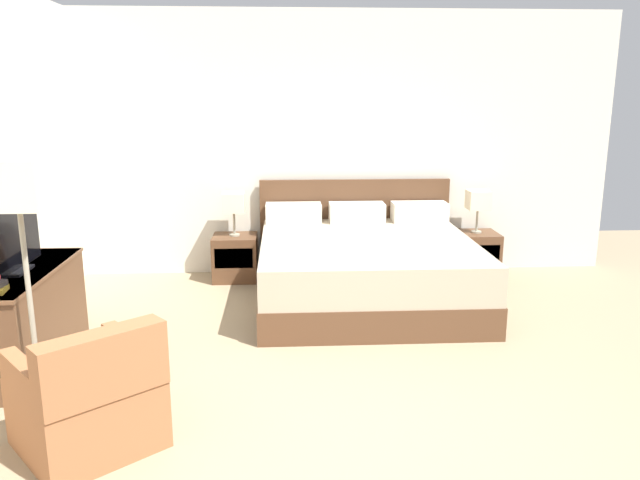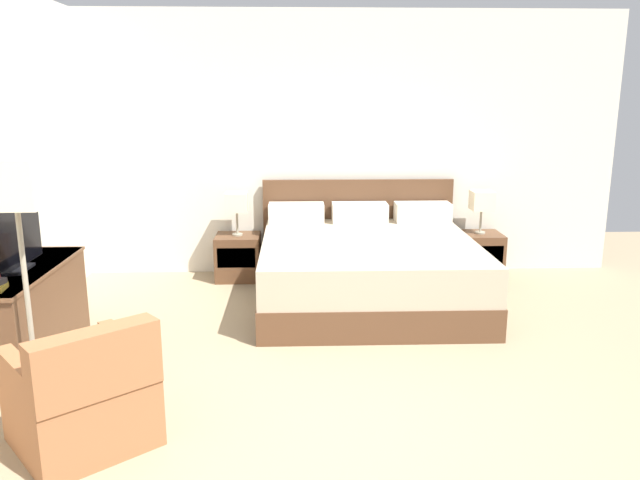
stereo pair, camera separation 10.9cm
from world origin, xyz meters
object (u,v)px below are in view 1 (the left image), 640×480
object	(u,v)px
tv	(11,237)
nightstand_left	(235,257)
bed	(366,267)
nightstand_right	(475,254)
table_lamp_left	(234,203)
table_lamp_right	(478,201)
dresser	(22,317)
floor_lamp	(18,199)
armchair_by_window	(89,402)

from	to	relation	value
tv	nightstand_left	bearing A→B (deg)	56.96
bed	tv	world-z (taller)	tv
nightstand_right	table_lamp_left	xyz separation A→B (m)	(-2.61, 0.00, 0.59)
table_lamp_right	dresser	size ratio (longest dim) A/B	0.34
table_lamp_left	floor_lamp	size ratio (longest dim) A/B	0.29
bed	dresser	xyz separation A→B (m)	(-2.69, -1.32, 0.04)
table_lamp_right	floor_lamp	world-z (taller)	floor_lamp
nightstand_right	tv	xyz separation A→B (m)	(-3.99, -2.13, 0.74)
nightstand_left	floor_lamp	world-z (taller)	floor_lamp
nightstand_right	table_lamp_right	bearing A→B (deg)	90.00
tv	floor_lamp	xyz separation A→B (m)	(0.37, -0.69, 0.38)
bed	floor_lamp	xyz separation A→B (m)	(-2.32, -2.04, 1.03)
bed	armchair_by_window	bearing A→B (deg)	-126.98
bed	nightstand_left	bearing A→B (deg)	149.43
nightstand_right	table_lamp_left	distance (m)	2.68
nightstand_right	dresser	world-z (taller)	dresser
tv	armchair_by_window	world-z (taller)	tv
bed	table_lamp_right	world-z (taller)	bed
nightstand_right	armchair_by_window	xyz separation A→B (m)	(-3.17, -3.25, 0.04)
nightstand_left	armchair_by_window	world-z (taller)	armchair_by_window
bed	table_lamp_left	xyz separation A→B (m)	(-1.30, 0.77, 0.50)
nightstand_left	bed	bearing A→B (deg)	-30.57
table_lamp_right	floor_lamp	size ratio (longest dim) A/B	0.29
floor_lamp	tv	bearing A→B (deg)	118.47
tv	floor_lamp	world-z (taller)	floor_lamp
table_lamp_left	armchair_by_window	world-z (taller)	table_lamp_left
table_lamp_right	bed	bearing A→B (deg)	-149.38
bed	floor_lamp	bearing A→B (deg)	-138.60
bed	tv	size ratio (longest dim) A/B	2.33
bed	tv	distance (m)	3.08
table_lamp_left	tv	world-z (taller)	tv
bed	nightstand_left	size ratio (longest dim) A/B	4.41
bed	table_lamp_right	bearing A→B (deg)	30.62
tv	nightstand_right	bearing A→B (deg)	28.04
tv	armchair_by_window	xyz separation A→B (m)	(0.82, -1.13, -0.69)
tv	armchair_by_window	bearing A→B (deg)	-54.01
nightstand_right	nightstand_left	bearing A→B (deg)	180.00
bed	table_lamp_right	xyz separation A→B (m)	(1.30, 0.77, 0.50)
nightstand_left	tv	xyz separation A→B (m)	(-1.38, -2.13, 0.74)
nightstand_right	dresser	distance (m)	4.51
nightstand_right	armchair_by_window	world-z (taller)	armchair_by_window
table_lamp_right	dresser	distance (m)	4.53
bed	tv	bearing A→B (deg)	-153.24
table_lamp_right	armchair_by_window	size ratio (longest dim) A/B	0.48
bed	dresser	bearing A→B (deg)	-153.85
nightstand_left	tv	world-z (taller)	tv
nightstand_left	armchair_by_window	bearing A→B (deg)	-99.84
tv	armchair_by_window	distance (m)	1.56
dresser	floor_lamp	distance (m)	1.28
bed	nightstand_left	distance (m)	1.52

